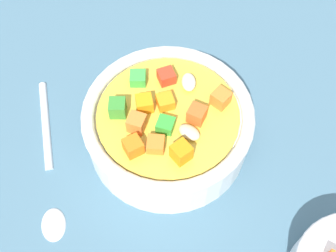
{
  "coord_description": "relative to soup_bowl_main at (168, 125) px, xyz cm",
  "views": [
    {
      "loc": [
        -5.59,
        -22.08,
        40.59
      ],
      "look_at": [
        0.0,
        0.0,
        2.85
      ],
      "focal_mm": 46.27,
      "sensor_mm": 36.0,
      "label": 1
    }
  ],
  "objects": [
    {
      "name": "soup_bowl_main",
      "position": [
        0.0,
        0.0,
        0.0
      ],
      "size": [
        17.0,
        17.0,
        7.0
      ],
      "color": "white",
      "rests_on": "ground_plane"
    },
    {
      "name": "ground_plane",
      "position": [
        0.01,
        0.01,
        -4.15
      ],
      "size": [
        140.0,
        140.0,
        2.0
      ],
      "primitive_type": "cube",
      "color": "#42667A"
    },
    {
      "name": "spoon",
      "position": [
        -12.74,
        -0.05,
        -2.72
      ],
      "size": [
        2.49,
        18.89,
        0.86
      ],
      "rotation": [
        0.0,
        0.0,
        4.67
      ],
      "color": "silver",
      "rests_on": "ground_plane"
    }
  ]
}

